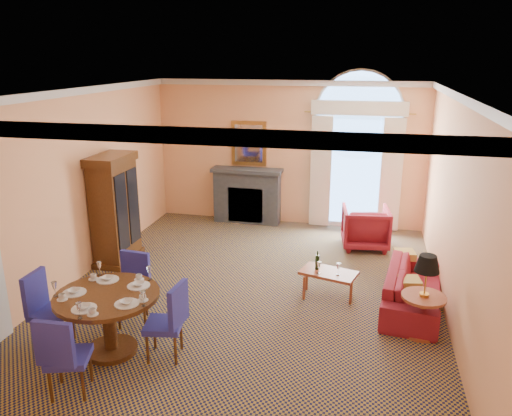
% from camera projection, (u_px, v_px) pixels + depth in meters
% --- Properties ---
extents(ground, '(7.50, 7.50, 0.00)m').
position_uv_depth(ground, '(249.00, 293.00, 8.10)').
color(ground, '#141840').
rests_on(ground, ground).
extents(room_envelope, '(6.04, 7.52, 3.45)m').
position_uv_depth(room_envelope, '(257.00, 133.00, 8.00)').
color(room_envelope, '#FFB379').
rests_on(room_envelope, ground).
extents(armoire, '(0.58, 1.03, 2.01)m').
position_uv_depth(armoire, '(115.00, 211.00, 9.13)').
color(armoire, '#3D220E').
rests_on(armoire, ground).
extents(dining_table, '(1.32, 1.32, 1.03)m').
position_uv_depth(dining_table, '(108.00, 309.00, 6.33)').
color(dining_table, '#3D220E').
rests_on(dining_table, ground).
extents(dining_chair_north, '(0.58, 0.58, 1.01)m').
position_uv_depth(dining_chair_north, '(134.00, 283.00, 7.16)').
color(dining_chair_north, navy).
rests_on(dining_chair_north, ground).
extents(dining_chair_south, '(0.56, 0.56, 1.01)m').
position_uv_depth(dining_chair_south, '(62.00, 353.00, 5.48)').
color(dining_chair_south, navy).
rests_on(dining_chair_south, ground).
extents(dining_chair_east, '(0.52, 0.52, 1.01)m').
position_uv_depth(dining_chair_east, '(171.00, 317.00, 6.23)').
color(dining_chair_east, navy).
rests_on(dining_chair_east, ground).
extents(dining_chair_west, '(0.47, 0.46, 1.01)m').
position_uv_depth(dining_chair_west, '(44.00, 304.00, 6.55)').
color(dining_chair_west, navy).
rests_on(dining_chair_west, ground).
extents(sofa, '(1.05, 2.12, 0.59)m').
position_uv_depth(sofa, '(413.00, 288.00, 7.61)').
color(sofa, maroon).
rests_on(sofa, ground).
extents(armchair, '(1.00, 1.02, 0.83)m').
position_uv_depth(armchair, '(365.00, 227.00, 9.94)').
color(armchair, maroon).
rests_on(armchair, ground).
extents(coffee_table, '(0.96, 0.69, 0.75)m').
position_uv_depth(coffee_table, '(328.00, 273.00, 7.87)').
color(coffee_table, '#A64E31').
rests_on(coffee_table, ground).
extents(side_table, '(0.60, 0.60, 1.16)m').
position_uv_depth(side_table, '(425.00, 287.00, 6.68)').
color(side_table, '#A64E31').
rests_on(side_table, ground).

